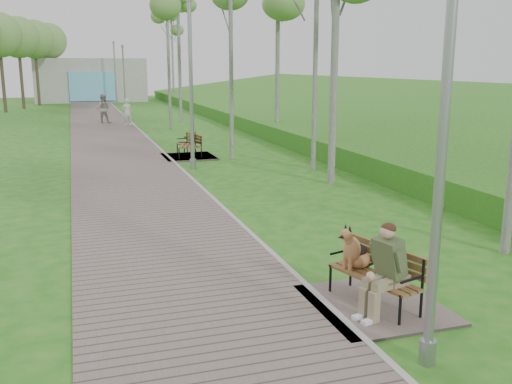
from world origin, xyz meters
TOP-DOWN VIEW (x-y plane):
  - ground at (0.00, 0.00)m, footprint 120.00×120.00m
  - walkway at (-1.75, 21.50)m, footprint 3.50×67.00m
  - kerb at (0.00, 21.50)m, footprint 0.10×67.00m
  - embankment at (12.00, 20.00)m, footprint 14.00×70.00m
  - building_north at (-1.50, 50.97)m, footprint 10.00×5.20m
  - bench_main at (0.58, 0.63)m, footprint 1.78×1.98m
  - bench_second at (0.77, 14.93)m, footprint 1.76×1.95m
  - bench_third at (0.71, 14.92)m, footprint 1.88×2.09m
  - lamp_post_near at (0.43, -0.96)m, footprint 0.20×0.20m
  - lamp_post_second at (0.41, 12.49)m, footprint 0.22×0.22m
  - lamp_post_third at (0.27, 35.67)m, footprint 0.18×0.18m
  - lamp_post_far at (0.44, 46.19)m, footprint 0.21×0.21m
  - pedestrian_near at (-0.38, 27.13)m, footprint 0.62×0.46m
  - pedestrian_far at (-1.60, 28.99)m, footprint 0.97×0.84m
  - birch_distant_b at (5.97, 48.75)m, footprint 2.74×2.74m

SIDE VIEW (x-z plane):
  - ground at x=0.00m, z-range 0.00..0.00m
  - embankment at x=12.00m, z-range -0.80..0.80m
  - walkway at x=-1.75m, z-range 0.00..0.04m
  - kerb at x=0.00m, z-range 0.00..0.05m
  - bench_second at x=0.77m, z-range -0.34..0.74m
  - bench_third at x=0.71m, z-range -0.36..0.79m
  - bench_main at x=0.58m, z-range -0.34..1.21m
  - pedestrian_near at x=-0.38m, z-range 0.00..1.56m
  - pedestrian_far at x=-1.60m, z-range 0.00..1.73m
  - building_north at x=-1.50m, z-range -0.01..3.99m
  - lamp_post_third at x=0.27m, z-range -0.16..4.62m
  - lamp_post_near at x=0.43m, z-range -0.17..4.90m
  - lamp_post_far at x=0.44m, z-range -0.18..5.22m
  - lamp_post_second at x=0.41m, z-range -0.18..5.45m
  - birch_distant_b at x=5.97m, z-range 2.88..12.99m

